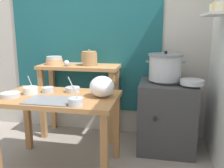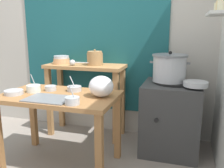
# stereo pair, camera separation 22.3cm
# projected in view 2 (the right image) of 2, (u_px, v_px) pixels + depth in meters

# --- Properties ---
(wall_back) EXTENTS (4.40, 0.12, 2.60)m
(wall_back) POSITION_uv_depth(u_px,v_px,m) (111.00, 30.00, 3.07)
(wall_back) COLOR #B2ADA3
(wall_back) RESTS_ON ground
(prep_table) EXTENTS (1.10, 0.66, 0.72)m
(prep_table) POSITION_uv_depth(u_px,v_px,m) (60.00, 106.00, 2.35)
(prep_table) COLOR #9E6B3D
(prep_table) RESTS_ON ground
(back_shelf_table) EXTENTS (0.96, 0.40, 0.90)m
(back_shelf_table) POSITION_uv_depth(u_px,v_px,m) (86.00, 82.00, 3.03)
(back_shelf_table) COLOR #B27F4C
(back_shelf_table) RESTS_ON ground
(stove_block) EXTENTS (0.60, 0.61, 0.78)m
(stove_block) POSITION_uv_depth(u_px,v_px,m) (171.00, 117.00, 2.68)
(stove_block) COLOR #383838
(stove_block) RESTS_ON ground
(steamer_pot) EXTENTS (0.41, 0.37, 0.32)m
(steamer_pot) POSITION_uv_depth(u_px,v_px,m) (169.00, 68.00, 2.59)
(steamer_pot) COLOR #B7BABF
(steamer_pot) RESTS_ON stove_block
(clay_pot) EXTENTS (0.19, 0.19, 0.19)m
(clay_pot) POSITION_uv_depth(u_px,v_px,m) (95.00, 58.00, 2.93)
(clay_pot) COLOR #A37A4C
(clay_pot) RESTS_ON back_shelf_table
(bowl_stack_enamel) EXTENTS (0.21, 0.21, 0.10)m
(bowl_stack_enamel) POSITION_uv_depth(u_px,v_px,m) (61.00, 60.00, 3.04)
(bowl_stack_enamel) COLOR tan
(bowl_stack_enamel) RESTS_ON back_shelf_table
(ladle) EXTENTS (0.26, 0.08, 0.07)m
(ladle) POSITION_uv_depth(u_px,v_px,m) (73.00, 63.00, 2.91)
(ladle) COLOR #B7BABF
(ladle) RESTS_ON back_shelf_table
(serving_tray) EXTENTS (0.40, 0.28, 0.01)m
(serving_tray) POSITION_uv_depth(u_px,v_px,m) (49.00, 99.00, 2.17)
(serving_tray) COLOR slate
(serving_tray) RESTS_ON prep_table
(plastic_bag) EXTENTS (0.23, 0.22, 0.19)m
(plastic_bag) POSITION_uv_depth(u_px,v_px,m) (101.00, 86.00, 2.24)
(plastic_bag) COLOR white
(plastic_bag) RESTS_ON prep_table
(wide_pan) EXTENTS (0.24, 0.24, 0.05)m
(wide_pan) POSITION_uv_depth(u_px,v_px,m) (196.00, 84.00, 2.39)
(wide_pan) COLOR #B7BABF
(wide_pan) RESTS_ON stove_block
(prep_bowl_0) EXTENTS (0.11, 0.11, 0.05)m
(prep_bowl_0) POSITION_uv_depth(u_px,v_px,m) (51.00, 88.00, 2.47)
(prep_bowl_0) COLOR #B7BABF
(prep_bowl_0) RESTS_ON prep_table
(prep_bowl_1) EXTENTS (0.14, 0.14, 0.15)m
(prep_bowl_1) POSITION_uv_depth(u_px,v_px,m) (74.00, 88.00, 2.45)
(prep_bowl_1) COLOR #B7BABF
(prep_bowl_1) RESTS_ON prep_table
(prep_bowl_2) EXTENTS (0.13, 0.13, 0.18)m
(prep_bowl_2) POSITION_uv_depth(u_px,v_px,m) (34.00, 88.00, 2.41)
(prep_bowl_2) COLOR silver
(prep_bowl_2) RESTS_ON prep_table
(prep_bowl_3) EXTENTS (0.11, 0.11, 0.06)m
(prep_bowl_3) POSITION_uv_depth(u_px,v_px,m) (101.00, 88.00, 2.45)
(prep_bowl_3) COLOR tan
(prep_bowl_3) RESTS_ON prep_table
(prep_bowl_4) EXTENTS (0.18, 0.18, 0.04)m
(prep_bowl_4) POSITION_uv_depth(u_px,v_px,m) (14.00, 92.00, 2.33)
(prep_bowl_4) COLOR #B7BABF
(prep_bowl_4) RESTS_ON prep_table
(prep_bowl_5) EXTENTS (0.12, 0.12, 0.17)m
(prep_bowl_5) POSITION_uv_depth(u_px,v_px,m) (72.00, 100.00, 2.02)
(prep_bowl_5) COLOR #B7BABF
(prep_bowl_5) RESTS_ON prep_table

